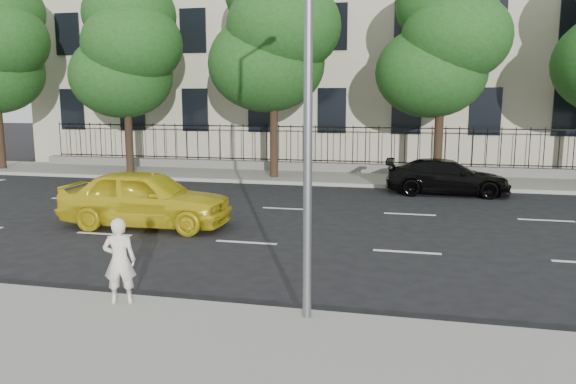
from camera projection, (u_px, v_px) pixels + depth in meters
The scene contains 12 objects.
ground at pixel (211, 272), 11.85m from camera, with size 120.00×120.00×0.00m, color black.
near_sidewalk at pixel (112, 351), 7.99m from camera, with size 60.00×4.00×0.15m, color gray.
far_sidewalk at pixel (321, 177), 25.29m from camera, with size 60.00×4.00×0.15m, color gray.
lane_markings at pixel (269, 223), 16.41m from camera, with size 49.60×4.62×0.01m, color silver, non-canonical shape.
masonry_building at pixel (349, 3), 32.40m from camera, with size 34.60×12.11×18.50m.
iron_fence at pixel (327, 161), 26.83m from camera, with size 30.00×0.50×2.20m.
tree_b at pixel (127, 49), 25.69m from camera, with size 5.53×5.12×8.97m.
tree_c at pixel (275, 32), 24.05m from camera, with size 5.89×5.50×9.80m.
tree_d at pixel (444, 42), 22.61m from camera, with size 5.34×4.94×8.84m.
yellow_taxi at pixel (146, 198), 15.87m from camera, with size 1.95×4.84×1.65m, color yellow.
black_sedan at pixel (447, 177), 21.24m from camera, with size 1.87×4.60×1.33m, color black.
woman_near at pixel (120, 261), 9.55m from camera, with size 0.54×0.36×1.49m, color white.
Camera 1 is at (4.13, -10.75, 3.64)m, focal length 35.00 mm.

